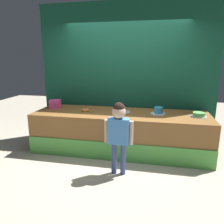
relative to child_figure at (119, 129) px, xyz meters
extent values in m
plane|color=#BCB29E|center=(-0.13, 0.42, -0.75)|extent=(12.00, 12.00, 0.00)
cube|color=brown|center=(-0.13, 0.93, -0.37)|extent=(3.35, 1.02, 0.76)
cube|color=#59B24C|center=(-0.13, 0.41, -0.57)|extent=(3.35, 0.02, 0.34)
cube|color=#144C38|center=(-0.13, 1.54, 0.70)|extent=(3.71, 0.08, 2.90)
cylinder|color=#3F4C8C|center=(-0.07, 0.00, -0.49)|extent=(0.08, 0.08, 0.51)
cylinder|color=#3F4C8C|center=(0.07, 0.00, -0.49)|extent=(0.08, 0.08, 0.51)
cube|color=#4C8CD8|center=(0.00, 0.00, -0.04)|extent=(0.32, 0.14, 0.40)
cylinder|color=beige|center=(-0.19, 0.00, -0.05)|extent=(0.06, 0.06, 0.36)
cylinder|color=beige|center=(0.19, 0.00, -0.05)|extent=(0.06, 0.06, 0.36)
sphere|color=beige|center=(0.00, 0.00, 0.27)|extent=(0.20, 0.20, 0.20)
sphere|color=black|center=(0.00, 0.00, 0.32)|extent=(0.17, 0.17, 0.17)
cube|color=#F44CA3|center=(-1.55, 1.07, 0.10)|extent=(0.26, 0.22, 0.17)
torus|color=orange|center=(-0.84, 0.91, 0.04)|extent=(0.14, 0.14, 0.04)
cylinder|color=silver|center=(-0.13, 0.99, 0.02)|extent=(0.36, 0.36, 0.01)
cylinder|color=pink|center=(-0.13, 0.99, 0.08)|extent=(0.16, 0.16, 0.10)
cone|color=#F2E566|center=(-0.13, 0.99, 0.15)|extent=(0.02, 0.02, 0.05)
cylinder|color=silver|center=(0.58, 0.99, 0.02)|extent=(0.30, 0.30, 0.01)
cylinder|color=#3399D8|center=(0.58, 0.99, 0.09)|extent=(0.16, 0.16, 0.12)
cylinder|color=silver|center=(1.30, 0.92, 0.02)|extent=(0.28, 0.28, 0.01)
cylinder|color=#59B259|center=(1.30, 0.92, 0.06)|extent=(0.21, 0.21, 0.07)
camera|label=1|loc=(0.53, -3.05, 1.03)|focal=34.53mm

